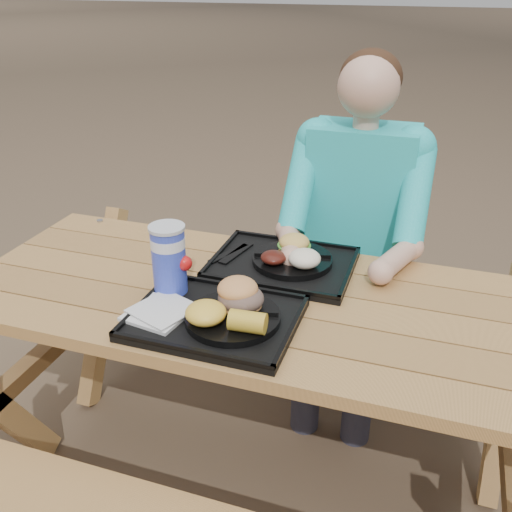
% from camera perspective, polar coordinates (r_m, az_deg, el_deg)
% --- Properties ---
extents(ground, '(60.00, 60.00, 0.00)m').
position_cam_1_polar(ground, '(2.19, -0.00, -21.02)').
color(ground, '#999999').
rests_on(ground, ground).
extents(picnic_table, '(1.80, 1.49, 0.75)m').
position_cam_1_polar(picnic_table, '(1.93, -0.00, -13.52)').
color(picnic_table, '#999999').
rests_on(picnic_table, ground).
extents(tray_near, '(0.45, 0.35, 0.02)m').
position_cam_1_polar(tray_near, '(1.58, -4.13, -6.33)').
color(tray_near, black).
rests_on(tray_near, picnic_table).
extents(tray_far, '(0.45, 0.35, 0.02)m').
position_cam_1_polar(tray_far, '(1.86, 2.66, -0.93)').
color(tray_far, black).
rests_on(tray_far, picnic_table).
extents(plate_near, '(0.26, 0.26, 0.02)m').
position_cam_1_polar(plate_near, '(1.55, -2.34, -6.17)').
color(plate_near, black).
rests_on(plate_near, tray_near).
extents(plate_far, '(0.26, 0.26, 0.02)m').
position_cam_1_polar(plate_far, '(1.85, 3.65, -0.38)').
color(plate_far, black).
rests_on(plate_far, tray_far).
extents(napkin_stack, '(0.18, 0.18, 0.02)m').
position_cam_1_polar(napkin_stack, '(1.60, -9.72, -5.50)').
color(napkin_stack, silver).
rests_on(napkin_stack, tray_near).
extents(soda_cup, '(0.10, 0.10, 0.20)m').
position_cam_1_polar(soda_cup, '(1.66, -8.69, -0.47)').
color(soda_cup, '#182CB6').
rests_on(soda_cup, tray_near).
extents(condiment_bbq, '(0.05, 0.05, 0.03)m').
position_cam_1_polar(condiment_bbq, '(1.66, -2.80, -3.54)').
color(condiment_bbq, black).
rests_on(condiment_bbq, tray_near).
extents(condiment_mustard, '(0.05, 0.05, 0.03)m').
position_cam_1_polar(condiment_mustard, '(1.65, -0.79, -3.68)').
color(condiment_mustard, yellow).
rests_on(condiment_mustard, tray_near).
extents(sandwich, '(0.12, 0.12, 0.12)m').
position_cam_1_polar(sandwich, '(1.55, -1.53, -3.09)').
color(sandwich, '#DC8E4D').
rests_on(sandwich, plate_near).
extents(mac_cheese, '(0.11, 0.11, 0.05)m').
position_cam_1_polar(mac_cheese, '(1.51, -5.05, -5.67)').
color(mac_cheese, yellow).
rests_on(mac_cheese, plate_near).
extents(corn_cob, '(0.10, 0.10, 0.06)m').
position_cam_1_polar(corn_cob, '(1.46, -0.84, -6.59)').
color(corn_cob, gold).
rests_on(corn_cob, plate_near).
extents(cutlery_far, '(0.07, 0.18, 0.01)m').
position_cam_1_polar(cutlery_far, '(1.91, -1.98, 0.29)').
color(cutlery_far, black).
rests_on(cutlery_far, tray_far).
extents(burger, '(0.10, 0.10, 0.09)m').
position_cam_1_polar(burger, '(1.86, 3.86, 1.73)').
color(burger, gold).
rests_on(burger, plate_far).
extents(baked_beans, '(0.08, 0.08, 0.04)m').
position_cam_1_polar(baked_beans, '(1.80, 1.77, -0.15)').
color(baked_beans, '#44140D').
rests_on(baked_beans, plate_far).
extents(potato_salad, '(0.10, 0.10, 0.06)m').
position_cam_1_polar(potato_salad, '(1.78, 4.88, -0.24)').
color(potato_salad, white).
rests_on(potato_salad, plate_far).
extents(diner, '(0.48, 0.84, 1.28)m').
position_cam_1_polar(diner, '(2.24, 9.83, 0.30)').
color(diner, teal).
rests_on(diner, ground).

